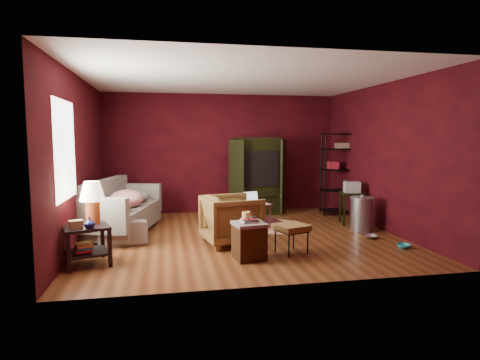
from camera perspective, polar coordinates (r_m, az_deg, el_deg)
The scene contains 18 objects.
room at distance 7.12m, azimuth 0.00°, elevation 3.04°, with size 5.54×5.04×2.84m.
sofa at distance 7.74m, azimuth -16.27°, elevation -4.51°, with size 2.00×0.58×0.78m, color slate.
armchair at distance 6.72m, azimuth -1.22°, elevation -5.32°, with size 0.88×0.82×0.90m, color black.
pet_bowl_steel at distance 7.50m, azimuth 18.00°, elevation -6.97°, with size 0.25×0.06×0.25m, color #B4B7BB.
pet_bowl_turquoise at distance 7.05m, azimuth 22.27°, elevation -8.12°, with size 0.21×0.07×0.21m, color #25A5AF.
vase at distance 5.78m, azimuth -20.64°, elevation -5.78°, with size 0.15×0.15×0.15m, color #0C103E.
mug at distance 5.81m, azimuth 0.92°, elevation -4.89°, with size 0.13×0.10×0.13m, color #FFE97C.
side_table at distance 6.03m, azimuth -20.64°, elevation -4.65°, with size 0.74×0.74×1.16m.
sofa_cushions at distance 7.74m, azimuth -16.69°, elevation -4.08°, with size 1.38×2.34×0.92m.
hamper at distance 5.92m, azimuth 1.31°, elevation -8.53°, with size 0.50×0.50×0.63m.
footstool at distance 6.23m, azimuth 7.34°, elevation -6.83°, with size 0.56×0.56×0.45m.
rug_round at distance 8.12m, azimuth 4.72°, elevation -6.57°, with size 1.61×1.61×0.01m.
rug_oriental at distance 8.54m, azimuth 1.94°, elevation -5.87°, with size 1.22×0.97×0.01m.
laptop_desk at distance 7.81m, azimuth 2.07°, elevation -3.78°, with size 0.69×0.60×0.72m.
tv_armoire at distance 9.28m, azimuth 2.41°, elevation 0.78°, with size 1.39×0.85×1.78m.
wire_shelving at distance 9.49m, azimuth 14.36°, elevation 1.34°, with size 0.96×0.52×1.88m.
small_stand at distance 8.55m, azimuth 15.62°, elevation -1.73°, with size 0.52×0.52×0.87m.
trash_can at distance 8.01m, azimuth 16.91°, elevation -4.63°, with size 0.58×0.58×0.70m.
Camera 1 is at (-1.35, -7.00, 1.77)m, focal length 30.00 mm.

